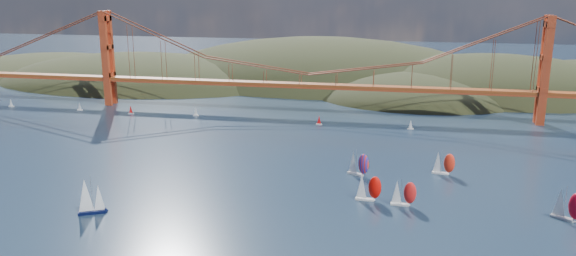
# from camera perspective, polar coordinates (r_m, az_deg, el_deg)

# --- Properties ---
(headlands) EXTENTS (725.00, 225.00, 96.00)m
(headlands) POSITION_cam_1_polar(r_m,az_deg,el_deg) (407.79, 10.68, 2.53)
(headlands) COLOR black
(headlands) RESTS_ON ground
(bridge) EXTENTS (552.00, 12.00, 55.00)m
(bridge) POSITION_cam_1_polar(r_m,az_deg,el_deg) (307.78, 1.87, 7.39)
(bridge) COLOR brown
(bridge) RESTS_ON ground
(sloop_navy) EXTENTS (8.77, 7.08, 12.78)m
(sloop_navy) POSITION_cam_1_polar(r_m,az_deg,el_deg) (186.54, -19.52, -6.61)
(sloop_navy) COLOR black
(sloop_navy) RESTS_ON ground
(racer_0) EXTENTS (8.56, 3.56, 9.78)m
(racer_0) POSITION_cam_1_polar(r_m,az_deg,el_deg) (188.58, 8.12, -5.99)
(racer_0) COLOR white
(racer_0) RESTS_ON ground
(racer_1) EXTENTS (8.16, 3.37, 9.34)m
(racer_1) POSITION_cam_1_polar(r_m,az_deg,el_deg) (186.40, 11.61, -6.46)
(racer_1) COLOR silver
(racer_1) RESTS_ON ground
(racer_2) EXTENTS (9.38, 7.93, 10.83)m
(racer_2) POSITION_cam_1_polar(r_m,az_deg,el_deg) (191.39, 26.54, -6.96)
(racer_2) COLOR silver
(racer_2) RESTS_ON ground
(racer_3) EXTENTS (8.39, 4.25, 9.43)m
(racer_3) POSITION_cam_1_polar(r_m,az_deg,el_deg) (219.88, 15.49, -3.44)
(racer_3) COLOR white
(racer_3) RESTS_ON ground
(racer_rwb) EXTENTS (8.89, 6.42, 9.99)m
(racer_rwb) POSITION_cam_1_polar(r_m,az_deg,el_deg) (212.30, 7.12, -3.58)
(racer_rwb) COLOR silver
(racer_rwb) RESTS_ON ground
(distant_boat_0) EXTENTS (3.00, 2.00, 4.70)m
(distant_boat_0) POSITION_cam_1_polar(r_m,az_deg,el_deg) (366.79, -26.32, 2.32)
(distant_boat_0) COLOR silver
(distant_boat_0) RESTS_ON ground
(distant_boat_1) EXTENTS (3.00, 2.00, 4.70)m
(distant_boat_1) POSITION_cam_1_polar(r_m,az_deg,el_deg) (340.74, -20.41, 2.09)
(distant_boat_1) COLOR silver
(distant_boat_1) RESTS_ON ground
(distant_boat_2) EXTENTS (3.00, 2.00, 4.70)m
(distant_boat_2) POSITION_cam_1_polar(r_m,az_deg,el_deg) (322.95, -15.69, 1.82)
(distant_boat_2) COLOR silver
(distant_boat_2) RESTS_ON ground
(distant_boat_3) EXTENTS (3.00, 2.00, 4.70)m
(distant_boat_3) POSITION_cam_1_polar(r_m,az_deg,el_deg) (310.02, -9.36, 1.66)
(distant_boat_3) COLOR silver
(distant_boat_3) RESTS_ON ground
(distant_boat_8) EXTENTS (3.00, 2.00, 4.70)m
(distant_boat_8) POSITION_cam_1_polar(r_m,az_deg,el_deg) (283.96, 12.35, 0.34)
(distant_boat_8) COLOR silver
(distant_boat_8) RESTS_ON ground
(distant_boat_9) EXTENTS (3.00, 2.00, 4.70)m
(distant_boat_9) POSITION_cam_1_polar(r_m,az_deg,el_deg) (287.20, 3.18, 0.81)
(distant_boat_9) COLOR silver
(distant_boat_9) RESTS_ON ground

